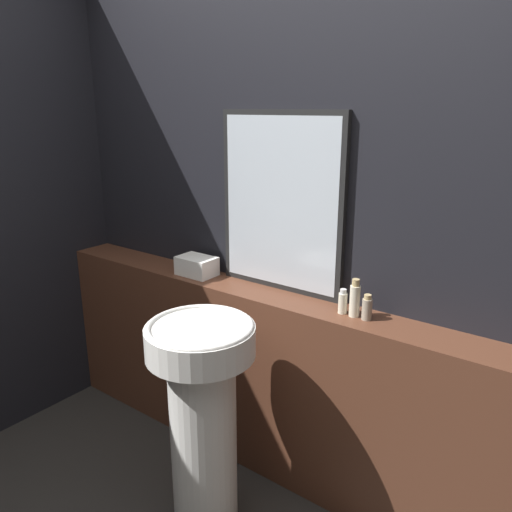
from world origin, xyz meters
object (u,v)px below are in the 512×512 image
(pedestal_sink, at_px, (203,411))
(lotion_bottle, at_px, (367,308))
(mirror, at_px, (281,203))
(towel_stack, at_px, (197,266))
(shampoo_bottle, at_px, (343,302))
(conditioner_bottle, at_px, (355,299))

(pedestal_sink, xyz_separation_m, lotion_bottle, (0.48, 0.48, 0.42))
(mirror, relative_size, towel_stack, 4.18)
(pedestal_sink, relative_size, shampoo_bottle, 8.81)
(pedestal_sink, height_order, conditioner_bottle, conditioner_bottle)
(pedestal_sink, bearing_deg, mirror, 91.26)
(pedestal_sink, xyz_separation_m, shampoo_bottle, (0.37, 0.48, 0.42))
(towel_stack, bearing_deg, lotion_bottle, 0.00)
(pedestal_sink, relative_size, mirror, 1.15)
(mirror, bearing_deg, conditioner_bottle, -12.02)
(towel_stack, height_order, shampoo_bottle, shampoo_bottle)
(pedestal_sink, bearing_deg, conditioner_bottle, 48.50)
(lotion_bottle, bearing_deg, conditioner_bottle, -180.00)
(conditioner_bottle, relative_size, lotion_bottle, 1.50)
(conditioner_bottle, bearing_deg, mirror, 167.98)
(towel_stack, bearing_deg, pedestal_sink, -45.82)
(shampoo_bottle, bearing_deg, conditioner_bottle, -0.00)
(lotion_bottle, bearing_deg, shampoo_bottle, 180.00)
(lotion_bottle, bearing_deg, towel_stack, 180.00)
(mirror, bearing_deg, pedestal_sink, -88.74)
(conditioner_bottle, bearing_deg, towel_stack, 180.00)
(mirror, bearing_deg, towel_stack, -168.40)
(pedestal_sink, bearing_deg, lotion_bottle, 44.96)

